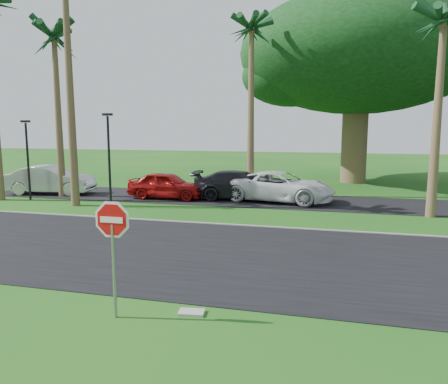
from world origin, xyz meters
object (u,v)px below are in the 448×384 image
car_dark (242,186)px  car_minivan (280,187)px  stop_sign_near (113,235)px  car_red (167,186)px  car_silver (51,180)px

car_dark → car_minivan: bearing=-99.1°
stop_sign_near → car_dark: bearing=92.5°
car_red → car_minivan: car_minivan is taller
stop_sign_near → car_dark: size_ratio=0.49×
car_silver → car_dark: (11.46, 0.92, -0.06)m
car_silver → car_dark: 11.49m
car_minivan → car_red: bearing=105.6°
car_red → car_dark: 4.15m
stop_sign_near → car_dark: (-0.68, 15.44, -0.99)m
stop_sign_near → car_minivan: bearing=84.6°
stop_sign_near → car_red: (-4.77, 14.70, -1.03)m
car_silver → car_minivan: bearing=-97.1°
car_dark → car_minivan: (2.14, -0.11, 0.02)m
car_silver → car_minivan: (13.59, 0.80, -0.04)m
stop_sign_near → car_dark: 15.49m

